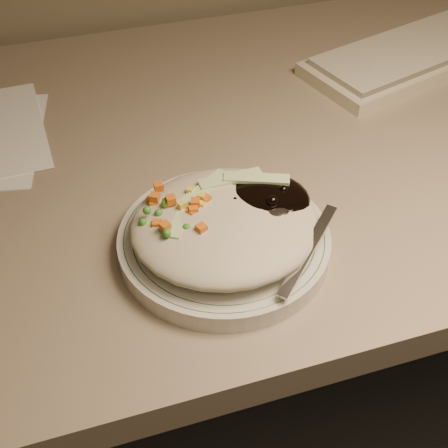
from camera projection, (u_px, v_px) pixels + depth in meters
name	position (u px, v px, depth m)	size (l,w,h in m)	color
desk	(225.00, 249.00, 0.94)	(1.40, 0.70, 0.74)	#81715D
plate	(224.00, 242.00, 0.65)	(0.22, 0.22, 0.02)	silver
plate_rim	(224.00, 235.00, 0.64)	(0.21, 0.21, 0.00)	#144723
meal	(228.00, 220.00, 0.63)	(0.21, 0.19, 0.05)	#B0A78F
keyboard	(423.00, 51.00, 0.95)	(0.41, 0.24, 0.03)	beige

